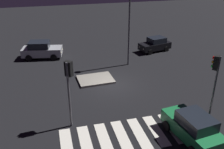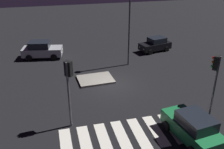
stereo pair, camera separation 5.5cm
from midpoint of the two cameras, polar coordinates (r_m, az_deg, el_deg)
name	(u,v)px [view 1 (the left image)]	position (r m, az deg, el deg)	size (l,w,h in m)	color
ground_plane	(112,85)	(22.35, -0.07, -2.32)	(80.00, 80.00, 0.00)	black
traffic_island	(96,79)	(23.16, -3.76, -1.09)	(3.24, 2.50, 0.18)	gray
car_green	(193,127)	(16.45, 17.49, -11.17)	(2.41, 4.37, 1.83)	#196B38
car_black	(155,44)	(30.47, 9.55, 6.64)	(3.95, 2.36, 1.63)	black
car_silver	(42,50)	(28.98, -15.50, 5.32)	(4.48, 2.59, 1.86)	#9EA0A5
traffic_light_south	(69,78)	(15.88, -9.65, -0.84)	(0.54, 0.53, 4.57)	#47474C
traffic_light_east	(215,71)	(18.23, 21.99, 0.74)	(0.54, 0.53, 4.42)	#47474C
street_lamp	(130,14)	(24.97, 3.88, 13.30)	(0.56, 0.56, 7.62)	#47474C
crosswalk_near	(139,133)	(16.80, 5.99, -12.88)	(9.90, 3.20, 0.02)	silver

